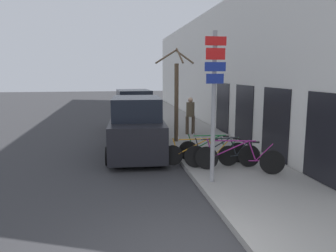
{
  "coord_description": "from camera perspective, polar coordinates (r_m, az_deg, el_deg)",
  "views": [
    {
      "loc": [
        -1.23,
        -4.84,
        3.04
      ],
      "look_at": [
        0.55,
        5.4,
        1.35
      ],
      "focal_mm": 35.0,
      "sensor_mm": 36.0,
      "label": 1
    }
  ],
  "objects": [
    {
      "name": "bicycle_3",
      "position": [
        10.88,
        7.84,
        -4.16
      ],
      "size": [
        2.18,
        0.79,
        0.91
      ],
      "rotation": [
        0.0,
        0.0,
        1.25
      ],
      "color": "black",
      "rests_on": "sidewalk_curb"
    },
    {
      "name": "building_facade",
      "position": [
        19.57,
        6.79,
        9.71
      ],
      "size": [
        0.23,
        32.0,
        6.5
      ],
      "color": "silver",
      "rests_on": "ground"
    },
    {
      "name": "street_tree",
      "position": [
        13.75,
        1.47,
        5.1
      ],
      "size": [
        1.6,
        1.1,
        3.91
      ],
      "color": "brown",
      "rests_on": "sidewalk_curb"
    },
    {
      "name": "bicycle_1",
      "position": [
        10.27,
        9.45,
        -4.92
      ],
      "size": [
        2.35,
        0.47,
        0.95
      ],
      "rotation": [
        0.0,
        0.0,
        1.45
      ],
      "color": "black",
      "rests_on": "sidewalk_curb"
    },
    {
      "name": "bicycle_0",
      "position": [
        9.89,
        12.2,
        -5.49
      ],
      "size": [
        2.37,
        1.11,
        0.97
      ],
      "rotation": [
        0.0,
        0.0,
        1.14
      ],
      "color": "black",
      "rests_on": "sidewalk_curb"
    },
    {
      "name": "pedestrian_near",
      "position": [
        15.55,
        3.9,
        2.27
      ],
      "size": [
        0.46,
        0.39,
        1.75
      ],
      "rotation": [
        0.0,
        0.0,
        3.23
      ],
      "color": "#4C3D2D",
      "rests_on": "sidewalk_curb"
    },
    {
      "name": "ground_plane",
      "position": [
        16.38,
        -5.39,
        -1.51
      ],
      "size": [
        80.0,
        80.0,
        0.0
      ],
      "primitive_type": "plane",
      "color": "#333335"
    },
    {
      "name": "sidewalk_curb",
      "position": [
        19.46,
        1.6,
        0.46
      ],
      "size": [
        3.2,
        32.0,
        0.15
      ],
      "color": "gray",
      "rests_on": "ground"
    },
    {
      "name": "signpost",
      "position": [
        8.57,
        7.98,
        4.33
      ],
      "size": [
        0.55,
        0.14,
        3.94
      ],
      "color": "#939399",
      "rests_on": "sidewalk_curb"
    },
    {
      "name": "parked_car_0",
      "position": [
        12.31,
        -5.47,
        -0.39
      ],
      "size": [
        2.34,
        4.87,
        2.17
      ],
      "rotation": [
        0.0,
        0.0,
        -0.06
      ],
      "color": "black",
      "rests_on": "ground"
    },
    {
      "name": "bicycle_2",
      "position": [
        10.36,
        5.68,
        -4.82
      ],
      "size": [
        2.35,
        0.62,
        0.9
      ],
      "rotation": [
        0.0,
        0.0,
        1.37
      ],
      "color": "black",
      "rests_on": "sidewalk_curb"
    },
    {
      "name": "parked_car_1",
      "position": [
        17.5,
        -6.0,
        2.4
      ],
      "size": [
        2.23,
        4.43,
        2.16
      ],
      "rotation": [
        0.0,
        0.0,
        0.06
      ],
      "color": "gray",
      "rests_on": "ground"
    }
  ]
}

